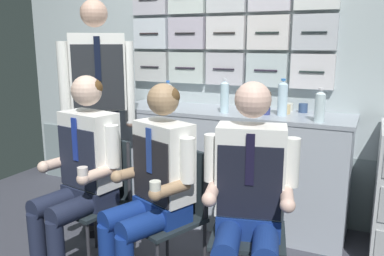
{
  "coord_description": "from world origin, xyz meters",
  "views": [
    {
      "loc": [
        1.26,
        -1.92,
        1.49
      ],
      "look_at": [
        0.19,
        0.4,
        0.94
      ],
      "focal_mm": 37.43,
      "sensor_mm": 36.0,
      "label": 1
    }
  ],
  "objects_px": {
    "folding_chair_right": "(250,213)",
    "folding_chair_left": "(101,188)",
    "water_bottle_short": "(168,95)",
    "crew_member_center": "(153,183)",
    "crew_member_left": "(80,168)",
    "coffee_cup_spare": "(266,111)",
    "crew_member_standing": "(98,95)",
    "crew_member_right": "(249,193)",
    "folding_chair_center": "(174,202)"
  },
  "relations": [
    {
      "from": "crew_member_center",
      "to": "water_bottle_short",
      "type": "height_order",
      "value": "crew_member_center"
    },
    {
      "from": "crew_member_left",
      "to": "crew_member_standing",
      "type": "bearing_deg",
      "value": 115.82
    },
    {
      "from": "crew_member_center",
      "to": "crew_member_standing",
      "type": "distance_m",
      "value": 1.04
    },
    {
      "from": "crew_member_left",
      "to": "folding_chair_center",
      "type": "relative_size",
      "value": 1.5
    },
    {
      "from": "crew_member_left",
      "to": "folding_chair_right",
      "type": "distance_m",
      "value": 1.08
    },
    {
      "from": "folding_chair_left",
      "to": "crew_member_right",
      "type": "xyz_separation_m",
      "value": [
        1.06,
        -0.13,
        0.19
      ]
    },
    {
      "from": "folding_chair_center",
      "to": "water_bottle_short",
      "type": "bearing_deg",
      "value": 119.83
    },
    {
      "from": "folding_chair_right",
      "to": "crew_member_standing",
      "type": "relative_size",
      "value": 0.48
    },
    {
      "from": "crew_member_right",
      "to": "folding_chair_left",
      "type": "bearing_deg",
      "value": 173.15
    },
    {
      "from": "crew_member_left",
      "to": "crew_member_center",
      "type": "bearing_deg",
      "value": 0.23
    },
    {
      "from": "folding_chair_center",
      "to": "crew_member_right",
      "type": "xyz_separation_m",
      "value": [
        0.5,
        -0.12,
        0.19
      ]
    },
    {
      "from": "folding_chair_center",
      "to": "crew_member_standing",
      "type": "distance_m",
      "value": 1.1
    },
    {
      "from": "folding_chair_left",
      "to": "crew_member_standing",
      "type": "bearing_deg",
      "value": 126.91
    },
    {
      "from": "crew_member_left",
      "to": "crew_member_right",
      "type": "xyz_separation_m",
      "value": [
        1.09,
        0.03,
        0.0
      ]
    },
    {
      "from": "folding_chair_right",
      "to": "folding_chair_left",
      "type": "bearing_deg",
      "value": -178.43
    },
    {
      "from": "folding_chair_right",
      "to": "water_bottle_short",
      "type": "xyz_separation_m",
      "value": [
        -1.0,
        0.9,
        0.52
      ]
    },
    {
      "from": "folding_chair_right",
      "to": "crew_member_standing",
      "type": "bearing_deg",
      "value": 164.32
    },
    {
      "from": "crew_member_standing",
      "to": "water_bottle_short",
      "type": "xyz_separation_m",
      "value": [
        0.32,
        0.53,
        -0.04
      ]
    },
    {
      "from": "crew_member_right",
      "to": "water_bottle_short",
      "type": "distance_m",
      "value": 1.52
    },
    {
      "from": "coffee_cup_spare",
      "to": "crew_member_right",
      "type": "bearing_deg",
      "value": -79.68
    },
    {
      "from": "crew_member_center",
      "to": "coffee_cup_spare",
      "type": "distance_m",
      "value": 1.17
    },
    {
      "from": "folding_chair_right",
      "to": "water_bottle_short",
      "type": "height_order",
      "value": "water_bottle_short"
    },
    {
      "from": "crew_member_center",
      "to": "crew_member_standing",
      "type": "height_order",
      "value": "crew_member_standing"
    },
    {
      "from": "coffee_cup_spare",
      "to": "crew_member_standing",
      "type": "bearing_deg",
      "value": -155.98
    },
    {
      "from": "crew_member_right",
      "to": "water_bottle_short",
      "type": "xyz_separation_m",
      "value": [
        -1.04,
        1.06,
        0.33
      ]
    },
    {
      "from": "crew_member_standing",
      "to": "folding_chair_left",
      "type": "bearing_deg",
      "value": -53.09
    },
    {
      "from": "folding_chair_center",
      "to": "coffee_cup_spare",
      "type": "bearing_deg",
      "value": 71.27
    },
    {
      "from": "crew_member_right",
      "to": "crew_member_standing",
      "type": "bearing_deg",
      "value": 158.83
    },
    {
      "from": "folding_chair_right",
      "to": "crew_member_standing",
      "type": "xyz_separation_m",
      "value": [
        -1.32,
        0.37,
        0.56
      ]
    },
    {
      "from": "folding_chair_left",
      "to": "folding_chair_center",
      "type": "xyz_separation_m",
      "value": [
        0.55,
        -0.01,
        0.0
      ]
    },
    {
      "from": "coffee_cup_spare",
      "to": "folding_chair_left",
      "type": "bearing_deg",
      "value": -133.36
    },
    {
      "from": "crew_member_standing",
      "to": "folding_chair_center",
      "type": "bearing_deg",
      "value": -25.3
    },
    {
      "from": "crew_member_center",
      "to": "crew_member_standing",
      "type": "bearing_deg",
      "value": 145.06
    },
    {
      "from": "folding_chair_right",
      "to": "coffee_cup_spare",
      "type": "height_order",
      "value": "coffee_cup_spare"
    },
    {
      "from": "folding_chair_center",
      "to": "crew_member_center",
      "type": "distance_m",
      "value": 0.23
    },
    {
      "from": "folding_chair_left",
      "to": "crew_member_center",
      "type": "distance_m",
      "value": 0.54
    },
    {
      "from": "folding_chair_right",
      "to": "coffee_cup_spare",
      "type": "bearing_deg",
      "value": 99.74
    },
    {
      "from": "crew_member_left",
      "to": "crew_member_right",
      "type": "distance_m",
      "value": 1.09
    },
    {
      "from": "crew_member_center",
      "to": "folding_chair_right",
      "type": "distance_m",
      "value": 0.58
    },
    {
      "from": "folding_chair_center",
      "to": "crew_member_right",
      "type": "height_order",
      "value": "crew_member_right"
    },
    {
      "from": "crew_member_right",
      "to": "folding_chair_right",
      "type": "bearing_deg",
      "value": 103.57
    },
    {
      "from": "coffee_cup_spare",
      "to": "crew_member_left",
      "type": "bearing_deg",
      "value": -129.85
    },
    {
      "from": "folding_chair_left",
      "to": "crew_member_right",
      "type": "distance_m",
      "value": 1.08
    },
    {
      "from": "crew_member_right",
      "to": "crew_member_standing",
      "type": "distance_m",
      "value": 1.5
    },
    {
      "from": "folding_chair_left",
      "to": "crew_member_left",
      "type": "distance_m",
      "value": 0.24
    },
    {
      "from": "folding_chair_center",
      "to": "folding_chair_right",
      "type": "distance_m",
      "value": 0.47
    },
    {
      "from": "water_bottle_short",
      "to": "crew_member_center",
      "type": "bearing_deg",
      "value": -66.37
    },
    {
      "from": "crew_member_right",
      "to": "crew_member_standing",
      "type": "height_order",
      "value": "crew_member_standing"
    },
    {
      "from": "crew_member_center",
      "to": "crew_member_left",
      "type": "bearing_deg",
      "value": -179.77
    },
    {
      "from": "crew_member_left",
      "to": "water_bottle_short",
      "type": "height_order",
      "value": "crew_member_left"
    }
  ]
}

